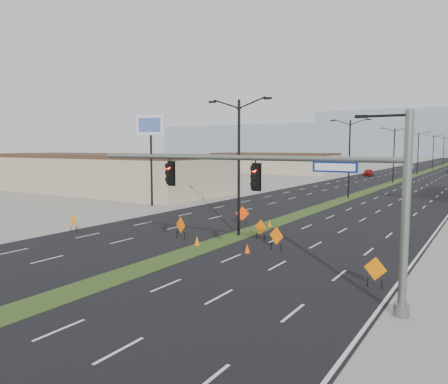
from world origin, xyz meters
The scene contains 27 objects.
ground centered at (0.00, 0.00, 0.00)m, with size 600.00×600.00×0.00m, color gray.
road_surface centered at (0.00, 100.00, 0.00)m, with size 25.00×400.00×0.02m, color black.
median_strip centered at (0.00, 100.00, 0.00)m, with size 2.00×400.00×0.04m, color #304719.
building_sw_near centered at (-35.00, 30.00, 2.50)m, with size 40.00×16.00×5.00m, color tan.
building_sw_far centered at (-32.00, 85.00, 2.25)m, with size 30.00×14.00×4.50m, color tan.
mesa_west centered at (-120.00, 280.00, 11.00)m, with size 180.00×50.00×22.00m, color gray.
mesa_backdrop centered at (-30.00, 320.00, 16.00)m, with size 140.00×50.00×32.00m, color gray.
signal_mast centered at (8.56, 2.00, 4.79)m, with size 16.30×0.60×8.00m.
streetlight_0 centered at (0.00, 12.00, 5.42)m, with size 5.15×0.24×10.02m.
streetlight_1 centered at (0.00, 40.00, 5.42)m, with size 5.15×0.24×10.02m.
streetlight_2 centered at (0.00, 68.00, 5.42)m, with size 5.15×0.24×10.02m.
streetlight_3 centered at (0.00, 96.00, 5.42)m, with size 5.15×0.24×10.02m.
streetlight_4 centered at (0.00, 124.00, 5.42)m, with size 5.15×0.24×10.02m.
streetlight_5 centered at (0.00, 152.00, 5.42)m, with size 5.15×0.24×10.02m.
car_left centered at (-8.51, 84.80, 0.78)m, with size 1.85×4.60×1.57m, color maroon.
car_far centered at (-5.77, 120.35, 0.70)m, with size 1.95×4.81×1.40m, color silver.
construction_sign_0 centered at (-11.50, 6.34, 0.85)m, with size 1.05×0.36×1.45m.
construction_sign_1 centered at (-2.96, 8.82, 0.95)m, with size 1.13×0.51×1.61m.
construction_sign_2 centered at (-2.00, 16.06, 0.93)m, with size 1.14×0.42×1.58m.
construction_sign_3 centered at (2.00, 11.69, 0.84)m, with size 1.04×0.38×1.44m.
construction_sign_4 centered at (4.39, 9.25, 0.90)m, with size 1.11×0.40×1.53m.
construction_sign_5 centered at (11.50, 4.96, 0.87)m, with size 1.10×0.27×1.49m.
cone_0 centered at (-0.66, 7.61, 0.33)m, with size 0.40×0.40×0.67m, color #DE6704.
cone_1 centered at (3.15, 7.67, 0.31)m, with size 0.37×0.37×0.61m, color #F34105.
cone_2 centered at (0.40, 16.42, 0.27)m, with size 0.33×0.33×0.55m, color orange.
cone_3 centered at (-3.25, 17.63, 0.30)m, with size 0.37×0.37×0.61m, color orange.
pole_sign_west centered at (-16.51, 21.06, 8.25)m, with size 3.26×1.20×10.07m.
Camera 1 is at (16.09, -15.67, 6.62)m, focal length 35.00 mm.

